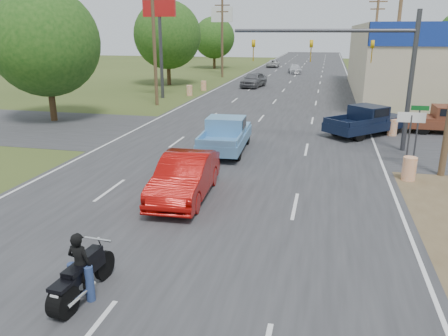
% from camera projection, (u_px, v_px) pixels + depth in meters
% --- Properties ---
extents(main_road, '(15.00, 180.00, 0.02)m').
position_uv_depth(main_road, '(284.00, 90.00, 46.07)').
color(main_road, '#2D2D30').
rests_on(main_road, ground).
extents(cross_road, '(120.00, 10.00, 0.02)m').
position_uv_depth(cross_road, '(246.00, 137.00, 25.63)').
color(cross_road, '#2D2D30').
rests_on(cross_road, ground).
extents(utility_pole_2, '(2.00, 0.28, 10.00)m').
position_uv_depth(utility_pole_2, '(397.00, 40.00, 34.06)').
color(utility_pole_2, '#4C3823').
rests_on(utility_pole_2, ground).
extents(utility_pole_3, '(2.00, 0.28, 10.00)m').
position_uv_depth(utility_pole_3, '(375.00, 37.00, 50.78)').
color(utility_pole_3, '#4C3823').
rests_on(utility_pole_3, ground).
extents(utility_pole_5, '(2.00, 0.28, 10.00)m').
position_uv_depth(utility_pole_5, '(154.00, 40.00, 35.39)').
color(utility_pole_5, '#4C3823').
rests_on(utility_pole_5, ground).
extents(utility_pole_6, '(2.00, 0.28, 10.00)m').
position_uv_depth(utility_pole_6, '(222.00, 36.00, 57.69)').
color(utility_pole_6, '#4C3823').
rests_on(utility_pole_6, ground).
extents(tree_0, '(7.14, 7.14, 8.84)m').
position_uv_depth(tree_0, '(45.00, 42.00, 28.95)').
color(tree_0, '#422D19').
rests_on(tree_0, ground).
extents(tree_1, '(7.56, 7.56, 9.36)m').
position_uv_depth(tree_1, '(167.00, 35.00, 49.19)').
color(tree_1, '#422D19').
rests_on(tree_1, ground).
extents(tree_2, '(6.72, 6.72, 8.32)m').
position_uv_depth(tree_2, '(214.00, 38.00, 71.82)').
color(tree_2, '#422D19').
rests_on(tree_2, ground).
extents(tree_4, '(9.24, 9.24, 11.44)m').
position_uv_depth(tree_4, '(30.00, 27.00, 88.47)').
color(tree_4, '#422D19').
rests_on(tree_4, ground).
extents(tree_6, '(8.82, 8.82, 10.92)m').
position_uv_depth(tree_6, '(179.00, 29.00, 101.73)').
color(tree_6, '#422D19').
rests_on(tree_6, ground).
extents(barrel_0, '(0.56, 0.56, 1.00)m').
position_uv_depth(barrel_0, '(409.00, 169.00, 18.17)').
color(barrel_0, orange).
rests_on(barrel_0, ground).
extents(barrel_1, '(0.56, 0.56, 1.00)m').
position_uv_depth(barrel_1, '(392.00, 127.00, 25.98)').
color(barrel_1, orange).
rests_on(barrel_1, ground).
extents(barrel_2, '(0.56, 0.56, 1.00)m').
position_uv_depth(barrel_2, '(189.00, 90.00, 42.19)').
color(barrel_2, orange).
rests_on(barrel_2, ground).
extents(barrel_3, '(0.56, 0.56, 1.00)m').
position_uv_depth(barrel_3, '(204.00, 86.00, 45.84)').
color(barrel_3, orange).
rests_on(barrel_3, ground).
extents(pole_sign_left_near, '(3.00, 0.35, 9.20)m').
position_uv_depth(pole_sign_left_near, '(159.00, 17.00, 38.77)').
color(pole_sign_left_near, '#3F3F44').
rests_on(pole_sign_left_near, ground).
extents(pole_sign_left_far, '(3.00, 0.35, 9.20)m').
position_uv_depth(pole_sign_left_far, '(222.00, 22.00, 61.07)').
color(pole_sign_left_far, '#3F3F44').
rests_on(pole_sign_left_far, ground).
extents(lane_sign, '(1.20, 0.08, 2.52)m').
position_uv_depth(lane_sign, '(410.00, 126.00, 19.57)').
color(lane_sign, '#3F3F44').
rests_on(lane_sign, ground).
extents(street_name_sign, '(0.80, 0.08, 2.61)m').
position_uv_depth(street_name_sign, '(418.00, 126.00, 20.92)').
color(street_name_sign, '#3F3F44').
rests_on(street_name_sign, ground).
extents(signal_mast, '(9.12, 0.40, 7.00)m').
position_uv_depth(signal_mast, '(357.00, 56.00, 22.00)').
color(signal_mast, '#3F3F44').
rests_on(signal_mast, ground).
extents(red_convertible, '(1.99, 5.03, 1.63)m').
position_uv_depth(red_convertible, '(185.00, 177.00, 16.15)').
color(red_convertible, '#970A06').
rests_on(red_convertible, ground).
extents(motorcycle, '(0.73, 2.37, 1.20)m').
position_uv_depth(motorcycle, '(80.00, 280.00, 9.97)').
color(motorcycle, black).
rests_on(motorcycle, ground).
extents(rider, '(0.61, 0.43, 1.59)m').
position_uv_depth(rider, '(80.00, 269.00, 9.95)').
color(rider, black).
rests_on(rider, ground).
extents(blue_pickup, '(2.30, 5.43, 1.77)m').
position_uv_depth(blue_pickup, '(226.00, 134.00, 22.62)').
color(blue_pickup, black).
rests_on(blue_pickup, ground).
extents(navy_pickup, '(5.18, 5.24, 1.77)m').
position_uv_depth(navy_pickup, '(368.00, 120.00, 26.07)').
color(navy_pickup, black).
rests_on(navy_pickup, ground).
extents(brown_pickup, '(5.01, 1.94, 1.66)m').
position_uv_depth(brown_pickup, '(446.00, 119.00, 26.58)').
color(brown_pickup, black).
rests_on(brown_pickup, ground).
extents(distant_car_grey, '(2.69, 5.05, 1.64)m').
position_uv_depth(distant_car_grey, '(254.00, 80.00, 48.43)').
color(distant_car_grey, '#5C5D61').
rests_on(distant_car_grey, ground).
extents(distant_car_silver, '(2.39, 4.52, 1.25)m').
position_uv_depth(distant_car_silver, '(295.00, 69.00, 64.68)').
color(distant_car_silver, silver).
rests_on(distant_car_silver, ground).
extents(distant_car_white, '(2.28, 4.57, 1.24)m').
position_uv_depth(distant_car_white, '(273.00, 64.00, 75.57)').
color(distant_car_white, '#B9B9B9').
rests_on(distant_car_white, ground).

